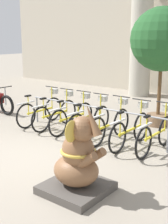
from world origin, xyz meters
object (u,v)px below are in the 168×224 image
bicycle_3 (90,120)px  bicycle_6 (156,133)px  bicycle_4 (110,124)px  bicycle_0 (41,110)px  bicycle_5 (131,129)px  potted_tree (162,42)px  elephant_statue (78,163)px  bicycle_2 (73,116)px  bicycle_1 (56,113)px

bicycle_3 → bicycle_6: 1.79m
bicycle_4 → bicycle_0: bearing=-180.0°
bicycle_5 → potted_tree: (-0.27, 2.04, 1.93)m
elephant_statue → potted_tree: potted_tree is taller
elephant_statue → bicycle_6: bearing=85.9°
bicycle_4 → potted_tree: (0.33, 1.98, 1.93)m
bicycle_0 → potted_tree: 3.88m
bicycle_4 → bicycle_6: (1.20, -0.01, 0.00)m
bicycle_2 → potted_tree: size_ratio=0.54×
bicycle_0 → bicycle_3: 1.79m
bicycle_0 → bicycle_5: same height
bicycle_1 → bicycle_2: bearing=1.3°
potted_tree → elephant_statue: bearing=-81.2°
bicycle_1 → potted_tree: (2.12, 1.99, 1.93)m
bicycle_2 → bicycle_3: 0.60m
bicycle_1 → elephant_statue: size_ratio=1.16×
bicycle_1 → bicycle_3: same height
bicycle_6 → bicycle_5: bearing=-174.8°
bicycle_3 → potted_tree: 2.94m
bicycle_4 → elephant_statue: elephant_statue is taller
bicycle_5 → bicycle_6: bearing=5.2°
bicycle_6 → potted_tree: (-0.87, 1.98, 1.93)m
bicycle_3 → elephant_statue: 2.96m
bicycle_1 → bicycle_6: 2.99m
bicycle_4 → bicycle_6: 1.20m
bicycle_6 → bicycle_1: bearing=-179.8°
bicycle_0 → elephant_statue: bearing=-36.3°
bicycle_5 → potted_tree: bearing=97.6°
bicycle_6 → elephant_statue: elephant_statue is taller
bicycle_0 → bicycle_3: bearing=-1.0°
bicycle_3 → bicycle_5: bearing=-1.3°
bicycle_5 → bicycle_0: bearing=178.9°
bicycle_6 → elephant_statue: (-0.18, -2.50, 0.10)m
bicycle_3 → elephant_statue: (1.61, -2.47, 0.10)m
bicycle_0 → potted_tree: (2.72, 1.98, 1.93)m
bicycle_3 → bicycle_6: bearing=0.9°
bicycle_2 → bicycle_4: bearing=0.0°
bicycle_1 → elephant_statue: elephant_statue is taller
bicycle_3 → elephant_statue: size_ratio=1.16×
bicycle_4 → potted_tree: potted_tree is taller
bicycle_6 → elephant_statue: size_ratio=1.16×
bicycle_3 → bicycle_6: same height
bicycle_4 → bicycle_3: bearing=-176.7°
bicycle_2 → elephant_statue: 3.34m
bicycle_4 → bicycle_6: size_ratio=1.00×
bicycle_2 → bicycle_4: 1.20m
bicycle_2 → potted_tree: (1.52, 1.98, 1.93)m
bicycle_5 → elephant_statue: size_ratio=1.16×
bicycle_3 → bicycle_5: 1.20m
bicycle_3 → potted_tree: size_ratio=0.54×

